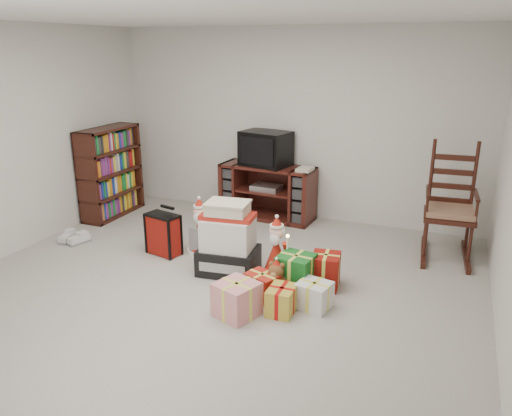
{
  "coord_description": "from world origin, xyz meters",
  "views": [
    {
      "loc": [
        2.04,
        -3.81,
        2.24
      ],
      "look_at": [
        0.23,
        0.6,
        0.69
      ],
      "focal_mm": 35.0,
      "sensor_mm": 36.0,
      "label": 1
    }
  ],
  "objects_px": {
    "sneaker_pair": "(73,239)",
    "crt_television": "(266,149)",
    "teddy_bear": "(277,281)",
    "mrs_claus_figurine": "(200,232)",
    "tv_stand": "(267,192)",
    "gift_cluster": "(287,287)",
    "rocking_chair": "(449,217)",
    "santa_figurine": "(276,254)",
    "red_suitcase": "(163,234)",
    "bookshelf": "(111,174)",
    "gift_pile": "(228,243)"
  },
  "relations": [
    {
      "from": "sneaker_pair",
      "to": "crt_television",
      "type": "xyz_separation_m",
      "value": [
        1.79,
        1.75,
        0.91
      ]
    },
    {
      "from": "tv_stand",
      "to": "gift_cluster",
      "type": "xyz_separation_m",
      "value": [
        1.02,
        -2.14,
        -0.22
      ]
    },
    {
      "from": "santa_figurine",
      "to": "mrs_claus_figurine",
      "type": "bearing_deg",
      "value": 164.75
    },
    {
      "from": "santa_figurine",
      "to": "gift_cluster",
      "type": "relative_size",
      "value": 0.56
    },
    {
      "from": "rocking_chair",
      "to": "sneaker_pair",
      "type": "height_order",
      "value": "rocking_chair"
    },
    {
      "from": "red_suitcase",
      "to": "rocking_chair",
      "type": "bearing_deg",
      "value": 34.74
    },
    {
      "from": "bookshelf",
      "to": "gift_pile",
      "type": "height_order",
      "value": "bookshelf"
    },
    {
      "from": "mrs_claus_figurine",
      "to": "gift_cluster",
      "type": "relative_size",
      "value": 0.56
    },
    {
      "from": "mrs_claus_figurine",
      "to": "red_suitcase",
      "type": "bearing_deg",
      "value": -148.88
    },
    {
      "from": "mrs_claus_figurine",
      "to": "gift_cluster",
      "type": "xyz_separation_m",
      "value": [
        1.28,
        -0.73,
        -0.11
      ]
    },
    {
      "from": "gift_pile",
      "to": "santa_figurine",
      "type": "bearing_deg",
      "value": 3.21
    },
    {
      "from": "teddy_bear",
      "to": "mrs_claus_figurine",
      "type": "relative_size",
      "value": 0.52
    },
    {
      "from": "bookshelf",
      "to": "gift_cluster",
      "type": "xyz_separation_m",
      "value": [
        3.05,
        -1.46,
        -0.44
      ]
    },
    {
      "from": "mrs_claus_figurine",
      "to": "crt_television",
      "type": "relative_size",
      "value": 0.93
    },
    {
      "from": "teddy_bear",
      "to": "crt_television",
      "type": "relative_size",
      "value": 0.48
    },
    {
      "from": "red_suitcase",
      "to": "crt_television",
      "type": "height_order",
      "value": "crt_television"
    },
    {
      "from": "santa_figurine",
      "to": "sneaker_pair",
      "type": "distance_m",
      "value": 2.58
    },
    {
      "from": "gift_pile",
      "to": "red_suitcase",
      "type": "xyz_separation_m",
      "value": [
        -0.88,
        0.15,
        -0.09
      ]
    },
    {
      "from": "rocking_chair",
      "to": "red_suitcase",
      "type": "relative_size",
      "value": 2.38
    },
    {
      "from": "gift_cluster",
      "to": "mrs_claus_figurine",
      "type": "bearing_deg",
      "value": 150.47
    },
    {
      "from": "gift_pile",
      "to": "sneaker_pair",
      "type": "bearing_deg",
      "value": 171.93
    },
    {
      "from": "sneaker_pair",
      "to": "rocking_chair",
      "type": "bearing_deg",
      "value": 19.19
    },
    {
      "from": "bookshelf",
      "to": "sneaker_pair",
      "type": "bearing_deg",
      "value": -78.72
    },
    {
      "from": "tv_stand",
      "to": "gift_pile",
      "type": "distance_m",
      "value": 1.8
    },
    {
      "from": "teddy_bear",
      "to": "tv_stand",
      "type": "bearing_deg",
      "value": 113.3
    },
    {
      "from": "tv_stand",
      "to": "red_suitcase",
      "type": "distance_m",
      "value": 1.75
    },
    {
      "from": "rocking_chair",
      "to": "santa_figurine",
      "type": "distance_m",
      "value": 2.02
    },
    {
      "from": "gift_pile",
      "to": "crt_television",
      "type": "relative_size",
      "value": 1.07
    },
    {
      "from": "red_suitcase",
      "to": "mrs_claus_figurine",
      "type": "relative_size",
      "value": 0.86
    },
    {
      "from": "rocking_chair",
      "to": "gift_pile",
      "type": "distance_m",
      "value": 2.46
    },
    {
      "from": "rocking_chair",
      "to": "gift_pile",
      "type": "xyz_separation_m",
      "value": [
        -2.06,
        -1.35,
        -0.12
      ]
    },
    {
      "from": "bookshelf",
      "to": "rocking_chair",
      "type": "bearing_deg",
      "value": 3.34
    },
    {
      "from": "santa_figurine",
      "to": "sneaker_pair",
      "type": "height_order",
      "value": "santa_figurine"
    },
    {
      "from": "teddy_bear",
      "to": "crt_television",
      "type": "bearing_deg",
      "value": 113.92
    },
    {
      "from": "tv_stand",
      "to": "rocking_chair",
      "type": "height_order",
      "value": "rocking_chair"
    },
    {
      "from": "tv_stand",
      "to": "crt_television",
      "type": "relative_size",
      "value": 1.86
    },
    {
      "from": "tv_stand",
      "to": "gift_pile",
      "type": "bearing_deg",
      "value": -77.95
    },
    {
      "from": "sneaker_pair",
      "to": "crt_television",
      "type": "bearing_deg",
      "value": 46.03
    },
    {
      "from": "tv_stand",
      "to": "mrs_claus_figurine",
      "type": "xyz_separation_m",
      "value": [
        -0.27,
        -1.42,
        -0.12
      ]
    },
    {
      "from": "tv_stand",
      "to": "sneaker_pair",
      "type": "xyz_separation_m",
      "value": [
        -1.82,
        -1.74,
        -0.32
      ]
    },
    {
      "from": "tv_stand",
      "to": "red_suitcase",
      "type": "relative_size",
      "value": 2.34
    },
    {
      "from": "red_suitcase",
      "to": "crt_television",
      "type": "relative_size",
      "value": 0.8
    },
    {
      "from": "bookshelf",
      "to": "mrs_claus_figurine",
      "type": "relative_size",
      "value": 1.88
    },
    {
      "from": "rocking_chair",
      "to": "red_suitcase",
      "type": "bearing_deg",
      "value": -161.78
    },
    {
      "from": "teddy_bear",
      "to": "rocking_chair",
      "type": "bearing_deg",
      "value": 48.96
    },
    {
      "from": "gift_cluster",
      "to": "santa_figurine",
      "type": "bearing_deg",
      "value": 120.74
    },
    {
      "from": "rocking_chair",
      "to": "santa_figurine",
      "type": "bearing_deg",
      "value": -145.16
    },
    {
      "from": "tv_stand",
      "to": "teddy_bear",
      "type": "bearing_deg",
      "value": -62.88
    },
    {
      "from": "gift_pile",
      "to": "sneaker_pair",
      "type": "height_order",
      "value": "gift_pile"
    },
    {
      "from": "rocking_chair",
      "to": "red_suitcase",
      "type": "distance_m",
      "value": 3.18
    }
  ]
}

